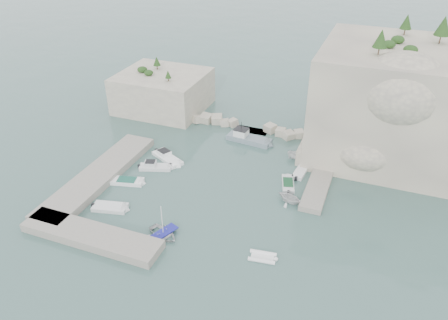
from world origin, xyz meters
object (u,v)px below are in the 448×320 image
(inflatable_dinghy, at_px, (262,258))
(work_boat, at_px, (249,142))
(motorboat_e, at_px, (110,209))
(tender_east_a, at_px, (289,202))
(tender_east_b, at_px, (288,186))
(tender_east_d, at_px, (299,159))
(motorboat_b, at_px, (156,169))
(motorboat_a, at_px, (168,160))
(motorboat_c, at_px, (127,183))
(tender_east_c, at_px, (301,173))
(rowboat, at_px, (163,236))

(inflatable_dinghy, distance_m, work_boat, 27.90)
(motorboat_e, height_order, work_boat, work_boat)
(motorboat_e, height_order, tender_east_a, tender_east_a)
(tender_east_b, bearing_deg, tender_east_a, -179.38)
(tender_east_d, distance_m, work_boat, 9.66)
(tender_east_d, height_order, work_boat, work_boat)
(motorboat_e, height_order, tender_east_d, tender_east_d)
(motorboat_b, xyz_separation_m, work_boat, (10.60, 13.39, 0.00))
(tender_east_d, relative_size, work_boat, 0.47)
(motorboat_a, height_order, inflatable_dinghy, motorboat_a)
(motorboat_e, relative_size, tender_east_a, 1.41)
(motorboat_b, bearing_deg, motorboat_a, 62.36)
(motorboat_e, distance_m, inflatable_dinghy, 21.58)
(motorboat_c, distance_m, tender_east_a, 23.43)
(motorboat_e, relative_size, tender_east_b, 1.05)
(motorboat_a, xyz_separation_m, tender_east_b, (19.47, -0.19, 0.00))
(tender_east_c, height_order, work_boat, work_boat)
(motorboat_c, relative_size, rowboat, 1.24)
(inflatable_dinghy, height_order, tender_east_c, tender_east_c)
(tender_east_b, distance_m, work_boat, 14.07)
(motorboat_b, distance_m, tender_east_b, 20.15)
(motorboat_b, distance_m, work_boat, 17.07)
(tender_east_a, relative_size, tender_east_c, 0.74)
(inflatable_dinghy, height_order, tender_east_d, tender_east_d)
(motorboat_a, relative_size, tender_east_c, 1.37)
(motorboat_b, height_order, tender_east_b, motorboat_b)
(motorboat_a, bearing_deg, motorboat_c, -80.05)
(motorboat_a, xyz_separation_m, inflatable_dinghy, (20.34, -15.64, 0.00))
(motorboat_b, height_order, tender_east_c, motorboat_b)
(motorboat_b, distance_m, inflatable_dinghy, 24.32)
(motorboat_a, relative_size, rowboat, 1.55)
(tender_east_c, relative_size, tender_east_d, 1.23)
(tender_east_a, bearing_deg, work_boat, 54.29)
(motorboat_b, distance_m, tender_east_d, 22.54)
(motorboat_a, height_order, tender_east_d, tender_east_d)
(rowboat, height_order, tender_east_d, tender_east_d)
(motorboat_a, height_order, tender_east_c, motorboat_a)
(rowboat, relative_size, tender_east_c, 0.88)
(rowboat, height_order, work_boat, work_boat)
(motorboat_b, distance_m, tender_east_a, 21.12)
(inflatable_dinghy, height_order, tender_east_a, tender_east_a)
(tender_east_a, relative_size, work_boat, 0.43)
(work_boat, bearing_deg, motorboat_e, -109.19)
(motorboat_e, relative_size, motorboat_a, 0.76)
(tender_east_a, bearing_deg, tender_east_b, 34.97)
(rowboat, relative_size, tender_east_b, 0.88)
(motorboat_c, relative_size, tender_east_a, 1.48)
(tender_east_c, relative_size, work_boat, 0.58)
(inflatable_dinghy, bearing_deg, motorboat_e, 168.58)
(tender_east_c, bearing_deg, rowboat, 153.17)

